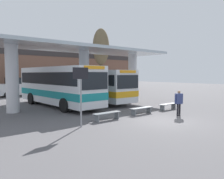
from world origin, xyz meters
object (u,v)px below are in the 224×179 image
transit_bus_left_bay (58,84)px  transit_bus_center_bay (90,84)px  info_sign_platform (81,85)px  parked_car_street (17,87)px  pedestrian_waiting (179,101)px  waiting_bench_near_pillar (107,114)px  poplar_tree_behind_left (101,48)px  waiting_bench_far_platform (141,109)px  waiting_bench_mid_platform (168,105)px

transit_bus_left_bay → transit_bus_center_bay: size_ratio=0.91×
transit_bus_left_bay → transit_bus_center_bay: 4.14m
info_sign_platform → parked_car_street: 18.69m
info_sign_platform → pedestrian_waiting: size_ratio=1.84×
waiting_bench_near_pillar → poplar_tree_behind_left: (10.90, 15.16, 6.19)m
waiting_bench_far_platform → poplar_tree_behind_left: 18.17m
transit_bus_center_bay → info_sign_platform: info_sign_platform is taller
waiting_bench_mid_platform → info_sign_platform: size_ratio=0.58×
pedestrian_waiting → waiting_bench_mid_platform: bearing=73.1°
pedestrian_waiting → info_sign_platform: bearing=-171.5°
pedestrian_waiting → parked_car_street: (-4.23, 20.13, 0.07)m
info_sign_platform → waiting_bench_near_pillar: bearing=12.0°
waiting_bench_mid_platform → waiting_bench_far_platform: (-3.03, -0.00, 0.00)m
parked_car_street → poplar_tree_behind_left: bearing=-13.6°
parked_car_street → waiting_bench_far_platform: bearing=-79.4°
waiting_bench_far_platform → info_sign_platform: bearing=-175.0°
pedestrian_waiting → poplar_tree_behind_left: (6.53, 17.21, 5.50)m
waiting_bench_mid_platform → poplar_tree_behind_left: poplar_tree_behind_left is taller
waiting_bench_mid_platform → parked_car_street: parked_car_street is taller
waiting_bench_near_pillar → poplar_tree_behind_left: poplar_tree_behind_left is taller
transit_bus_left_bay → waiting_bench_mid_platform: transit_bus_left_bay is taller
waiting_bench_near_pillar → parked_car_street: parked_car_street is taller
info_sign_platform → waiting_bench_mid_platform: bearing=3.1°
waiting_bench_far_platform → transit_bus_left_bay: bearing=110.7°
transit_bus_center_bay → info_sign_platform: 10.77m
transit_bus_left_bay → waiting_bench_near_pillar: size_ratio=5.42×
transit_bus_center_bay → pedestrian_waiting: size_ratio=6.69×
transit_bus_left_bay → poplar_tree_behind_left: 14.06m
poplar_tree_behind_left → parked_car_street: bearing=164.8°
waiting_bench_mid_platform → pedestrian_waiting: pedestrian_waiting is taller
parked_car_street → waiting_bench_near_pillar: bearing=-88.9°
waiting_bench_near_pillar → poplar_tree_behind_left: 19.67m
waiting_bench_near_pillar → parked_car_street: (0.14, 18.08, 0.76)m
poplar_tree_behind_left → info_sign_platform: bearing=-129.8°
waiting_bench_far_platform → waiting_bench_near_pillar: bearing=180.0°
transit_bus_left_bay → waiting_bench_far_platform: size_ratio=5.36×
transit_bus_left_bay → pedestrian_waiting: size_ratio=6.10×
info_sign_platform → pedestrian_waiting: (6.46, -1.61, -1.18)m
transit_bus_left_bay → waiting_bench_far_platform: (2.70, -7.16, -1.52)m
waiting_bench_mid_platform → parked_car_street: (-5.92, 18.08, 0.76)m
waiting_bench_mid_platform → transit_bus_left_bay: bearing=128.7°
transit_bus_center_bay → waiting_bench_mid_platform: (1.72, -8.19, -1.40)m
transit_bus_center_bay → pedestrian_waiting: bearing=91.4°
waiting_bench_far_platform → parked_car_street: (-2.89, 18.08, 0.76)m
waiting_bench_mid_platform → pedestrian_waiting: bearing=-129.5°
transit_bus_center_bay → waiting_bench_near_pillar: 9.37m
info_sign_platform → transit_bus_left_bay: bearing=72.4°
transit_bus_left_bay → waiting_bench_far_platform: 7.80m
waiting_bench_near_pillar → parked_car_street: size_ratio=0.40×
transit_bus_center_bay → info_sign_platform: (-6.43, -8.63, 0.46)m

